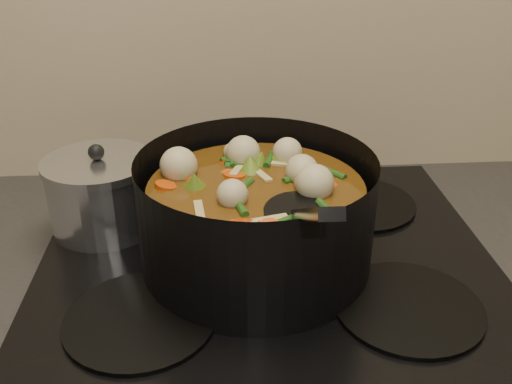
{
  "coord_description": "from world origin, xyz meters",
  "views": [
    {
      "loc": [
        -0.06,
        1.27,
        1.37
      ],
      "look_at": [
        -0.02,
        1.91,
        1.04
      ],
      "focal_mm": 40.0,
      "sensor_mm": 36.0,
      "label": 1
    }
  ],
  "objects": [
    {
      "name": "stockpot",
      "position": [
        -0.02,
        1.91,
        1.0
      ],
      "size": [
        0.36,
        0.44,
        0.23
      ],
      "rotation": [
        0.0,
        0.0,
        -0.21
      ],
      "color": "black",
      "rests_on": "stovetop"
    },
    {
      "name": "stovetop",
      "position": [
        0.0,
        1.93,
        0.92
      ],
      "size": [
        0.62,
        0.54,
        0.03
      ],
      "color": "black",
      "rests_on": "counter"
    },
    {
      "name": "saucepan",
      "position": [
        -0.24,
        2.03,
        0.98
      ],
      "size": [
        0.16,
        0.16,
        0.13
      ],
      "rotation": [
        0.0,
        0.0,
        -0.13
      ],
      "color": "silver",
      "rests_on": "stovetop"
    }
  ]
}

